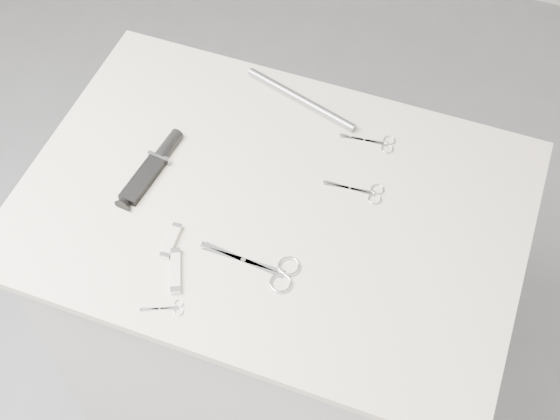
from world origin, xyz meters
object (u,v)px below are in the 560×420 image
(large_shears, at_px, (270,269))
(embroidery_scissors_b, at_px, (377,143))
(tiny_scissors, at_px, (168,308))
(pocket_knife_b, at_px, (176,271))
(plinth, at_px, (274,313))
(embroidery_scissors_a, at_px, (365,192))
(sheathed_knife, at_px, (155,164))
(metal_rail, at_px, (301,99))
(pocket_knife_a, at_px, (171,241))

(large_shears, height_order, embroidery_scissors_b, large_shears)
(tiny_scissors, height_order, pocket_knife_b, pocket_knife_b)
(plinth, xyz_separation_m, embroidery_scissors_a, (0.16, 0.09, 0.47))
(large_shears, bearing_deg, sheathed_knife, 156.65)
(plinth, bearing_deg, sheathed_knife, 179.66)
(pocket_knife_b, bearing_deg, sheathed_knife, 9.57)
(plinth, bearing_deg, large_shears, -70.97)
(embroidery_scissors_a, bearing_deg, tiny_scissors, -128.56)
(sheathed_knife, xyz_separation_m, pocket_knife_b, (0.15, -0.22, -0.00))
(embroidery_scissors_a, bearing_deg, large_shears, -119.88)
(large_shears, height_order, metal_rail, metal_rail)
(sheathed_knife, distance_m, pocket_knife_b, 0.26)
(tiny_scissors, height_order, pocket_knife_a, pocket_knife_a)
(pocket_knife_a, bearing_deg, tiny_scissors, -161.99)
(embroidery_scissors_a, xyz_separation_m, pocket_knife_a, (-0.31, -0.24, 0.00))
(embroidery_scissors_b, relative_size, sheathed_knife, 0.58)
(embroidery_scissors_a, bearing_deg, pocket_knife_b, -136.73)
(embroidery_scissors_a, bearing_deg, pocket_knife_a, -146.16)
(embroidery_scissors_a, relative_size, tiny_scissors, 1.56)
(sheathed_knife, relative_size, pocket_knife_a, 2.51)
(sheathed_knife, bearing_deg, plinth, -84.26)
(plinth, height_order, embroidery_scissors_a, embroidery_scissors_a)
(pocket_knife_a, xyz_separation_m, pocket_knife_b, (0.04, -0.06, 0.00))
(embroidery_scissors_b, height_order, metal_rail, metal_rail)
(pocket_knife_b, bearing_deg, pocket_knife_a, 7.28)
(embroidery_scissors_a, distance_m, sheathed_knife, 0.43)
(embroidery_scissors_a, distance_m, pocket_knife_b, 0.41)
(tiny_scissors, distance_m, pocket_knife_b, 0.08)
(embroidery_scissors_b, distance_m, sheathed_knife, 0.47)
(embroidery_scissors_b, bearing_deg, metal_rail, 158.01)
(embroidery_scissors_b, bearing_deg, large_shears, -111.44)
(large_shears, distance_m, pocket_knife_a, 0.20)
(pocket_knife_a, bearing_deg, large_shears, -92.40)
(sheathed_knife, bearing_deg, large_shears, -109.76)
(tiny_scissors, relative_size, pocket_knife_b, 0.82)
(tiny_scissors, bearing_deg, sheathed_knife, 96.01)
(sheathed_knife, bearing_deg, pocket_knife_a, -138.90)
(tiny_scissors, distance_m, metal_rail, 0.57)
(plinth, xyz_separation_m, tiny_scissors, (-0.09, -0.29, 0.47))
(embroidery_scissors_a, xyz_separation_m, embroidery_scissors_b, (-0.01, 0.13, -0.00))
(sheathed_knife, xyz_separation_m, pocket_knife_a, (0.11, -0.16, -0.00))
(pocket_knife_a, bearing_deg, embroidery_scissors_a, -56.68)
(embroidery_scissors_b, xyz_separation_m, metal_rail, (-0.19, 0.05, 0.01))
(embroidery_scissors_b, bearing_deg, pocket_knife_b, -127.39)
(embroidery_scissors_a, distance_m, tiny_scissors, 0.46)
(large_shears, bearing_deg, embroidery_scissors_b, 77.11)
(sheathed_knife, xyz_separation_m, metal_rail, (0.22, 0.27, 0.00))
(embroidery_scissors_a, height_order, sheathed_knife, sheathed_knife)
(embroidery_scissors_b, relative_size, tiny_scissors, 1.50)
(plinth, relative_size, metal_rail, 3.21)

